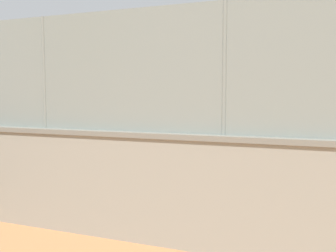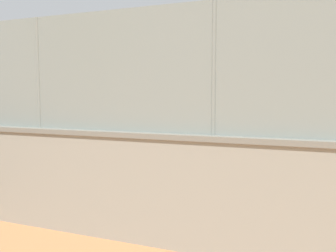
# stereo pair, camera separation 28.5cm
# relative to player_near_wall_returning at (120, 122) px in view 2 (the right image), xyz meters

# --- Properties ---
(ground_plane) EXTENTS (260.00, 260.00, 0.00)m
(ground_plane) POSITION_rel_player_near_wall_returning_xyz_m (-5.64, 0.22, -0.92)
(ground_plane) COLOR #B27247
(perimeter_wall) EXTENTS (31.31, 1.30, 1.71)m
(perimeter_wall) POSITION_rel_player_near_wall_returning_xyz_m (-8.01, 10.51, -0.06)
(perimeter_wall) COLOR gray
(perimeter_wall) RESTS_ON ground_plane
(fence_panel_on_wall) EXTENTS (30.75, 0.99, 1.86)m
(fence_panel_on_wall) POSITION_rel_player_near_wall_returning_xyz_m (-8.01, 10.51, 1.72)
(fence_panel_on_wall) COLOR gray
(fence_panel_on_wall) RESTS_ON perimeter_wall
(player_near_wall_returning) EXTENTS (1.04, 0.88, 1.57)m
(player_near_wall_returning) POSITION_rel_player_near_wall_returning_xyz_m (0.00, 0.00, 0.00)
(player_near_wall_returning) COLOR navy
(player_near_wall_returning) RESTS_ON ground_plane
(player_crossing_court) EXTENTS (0.74, 1.17, 1.63)m
(player_crossing_court) POSITION_rel_player_near_wall_returning_xyz_m (-5.66, 2.11, 0.04)
(player_crossing_court) COLOR #591919
(player_crossing_court) RESTS_ON ground_plane
(player_at_service_line) EXTENTS (0.97, 0.94, 1.67)m
(player_at_service_line) POSITION_rel_player_near_wall_returning_xyz_m (-6.07, 3.98, 0.07)
(player_at_service_line) COLOR #591919
(player_at_service_line) RESTS_ON ground_plane
(sports_ball) EXTENTS (0.22, 0.22, 0.22)m
(sports_ball) POSITION_rel_player_near_wall_returning_xyz_m (-0.56, 0.70, -0.04)
(sports_ball) COLOR #3399D8
(spare_ball_by_wall) EXTENTS (0.07, 0.07, 0.07)m
(spare_ball_by_wall) POSITION_rel_player_near_wall_returning_xyz_m (-4.14, 9.46, -0.89)
(spare_ball_by_wall) COLOR orange
(spare_ball_by_wall) RESTS_ON ground_plane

